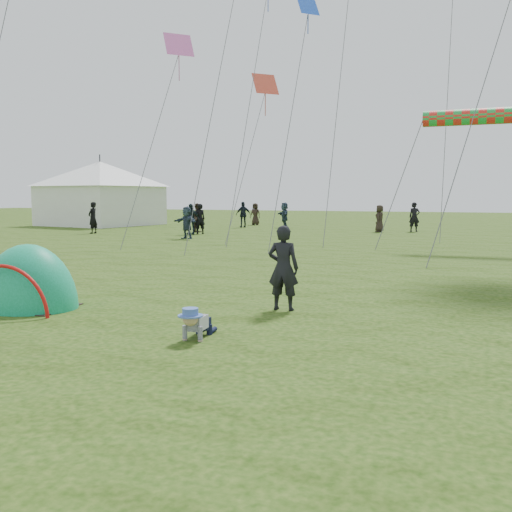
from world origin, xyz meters
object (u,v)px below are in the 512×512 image
(standing_adult, at_px, (283,268))
(event_marquee, at_px, (101,191))
(crawling_toddler, at_px, (196,322))
(popup_tent, at_px, (30,308))

(standing_adult, height_order, event_marquee, event_marquee)
(crawling_toddler, distance_m, standing_adult, 2.64)
(event_marquee, bearing_deg, popup_tent, -46.95)
(popup_tent, distance_m, event_marquee, 31.40)
(popup_tent, bearing_deg, crawling_toddler, -19.00)
(popup_tent, height_order, event_marquee, event_marquee)
(standing_adult, bearing_deg, popup_tent, 14.73)
(crawling_toddler, relative_size, standing_adult, 0.42)
(crawling_toddler, xyz_separation_m, event_marquee, (-21.43, 26.99, 2.18))
(popup_tent, distance_m, standing_adult, 4.90)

